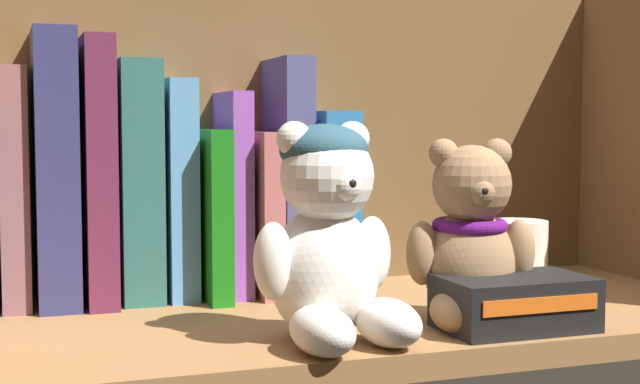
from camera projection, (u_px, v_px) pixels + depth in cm
name	position (u px, v px, depth cm)	size (l,w,h in cm)	color
shelf_board	(335.00, 324.00, 75.82)	(69.21, 29.65, 2.00)	olive
shelf_back_panel	(280.00, 143.00, 89.20)	(71.61, 1.20, 31.75)	brown
book_2	(14.00, 188.00, 77.91)	(2.36, 9.51, 20.52)	#865454
book_3	(54.00, 168.00, 78.92)	(3.49, 11.71, 23.73)	navy
book_4	(95.00, 171.00, 80.11)	(2.56, 12.36, 23.18)	#5B213D
book_5	(136.00, 180.00, 81.36)	(3.59, 9.90, 21.32)	#285E58
book_6	(175.00, 188.00, 82.60)	(2.53, 9.87, 19.70)	#508EC8
book_7	(205.00, 212.00, 83.68)	(1.97, 14.59, 15.24)	#176F15
book_8	(230.00, 193.00, 84.35)	(1.89, 10.47, 18.63)	purple
book_9	(255.00, 211.00, 85.28)	(1.93, 13.41, 15.01)	#B05C5C
book_10	(283.00, 175.00, 85.96)	(2.72, 11.26, 21.79)	#464878
book_11	(319.00, 200.00, 87.33)	(3.48, 14.06, 16.90)	#286FB1
teddy_bear_larger	(329.00, 237.00, 65.58)	(11.80, 12.22, 15.94)	white
teddy_bear_smaller	(472.00, 244.00, 71.80)	(10.88, 11.31, 14.58)	#93704C
pillar_candle	(517.00, 257.00, 84.14)	(5.66, 5.66, 6.79)	silver
small_product_box	(515.00, 303.00, 69.33)	(11.33, 7.23, 4.09)	black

